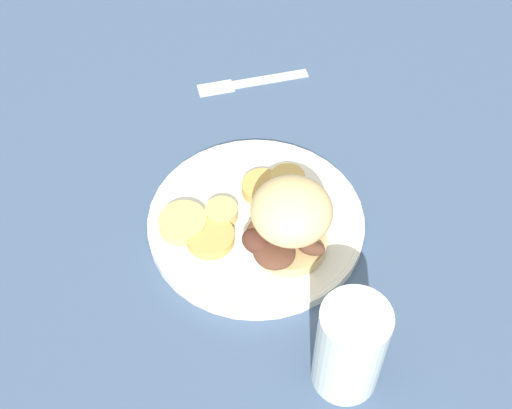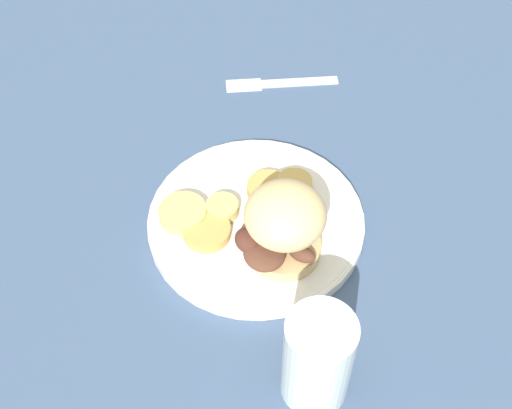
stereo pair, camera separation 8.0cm
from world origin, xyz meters
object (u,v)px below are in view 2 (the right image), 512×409
object	(u,v)px
sandwich	(282,225)
drinking_glass	(318,359)
fork	(280,83)
dinner_plate	(256,222)

from	to	relation	value
sandwich	drinking_glass	size ratio (longest dim) A/B	0.85
fork	drinking_glass	size ratio (longest dim) A/B	1.25
sandwich	drinking_glass	world-z (taller)	drinking_glass
fork	drinking_glass	bearing A→B (deg)	23.04
dinner_plate	fork	world-z (taller)	dinner_plate
sandwich	dinner_plate	bearing A→B (deg)	-129.97
dinner_plate	sandwich	world-z (taller)	sandwich
dinner_plate	drinking_glass	size ratio (longest dim) A/B	2.10
sandwich	fork	size ratio (longest dim) A/B	0.68
sandwich	fork	bearing A→B (deg)	-161.28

